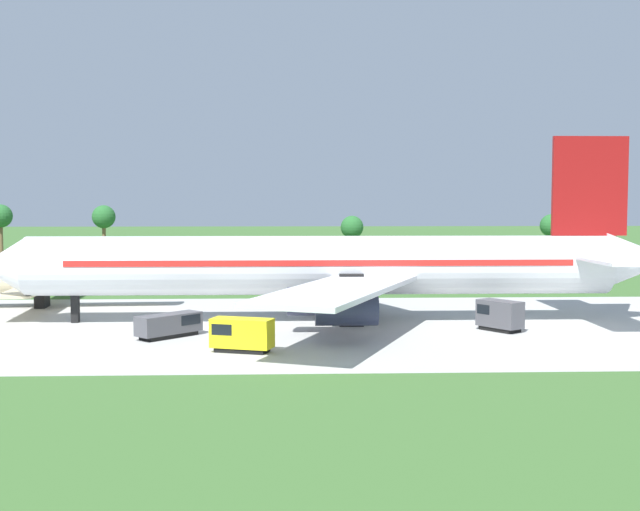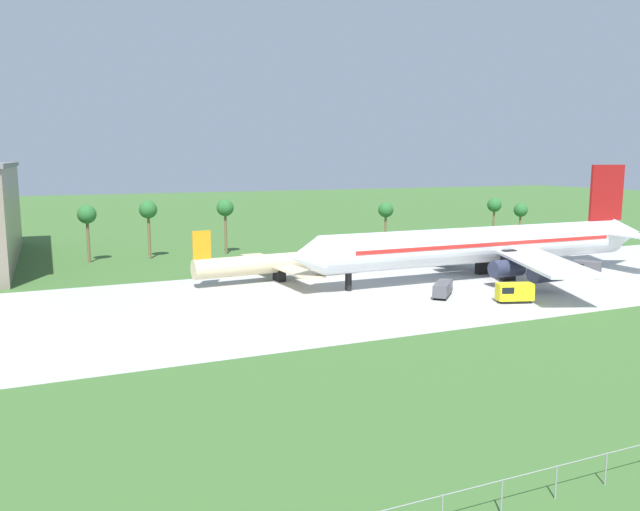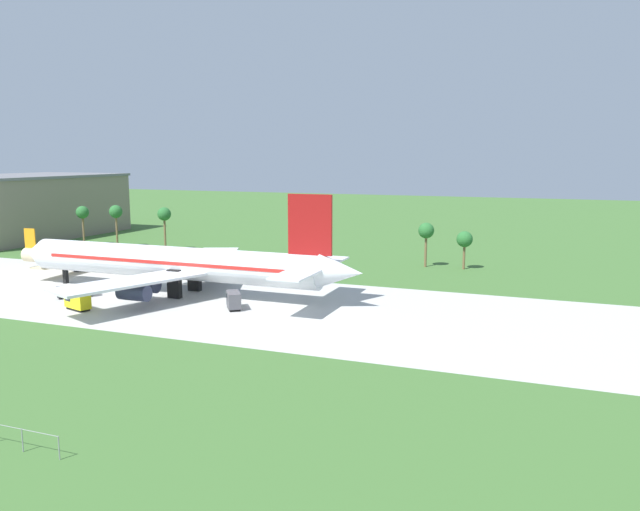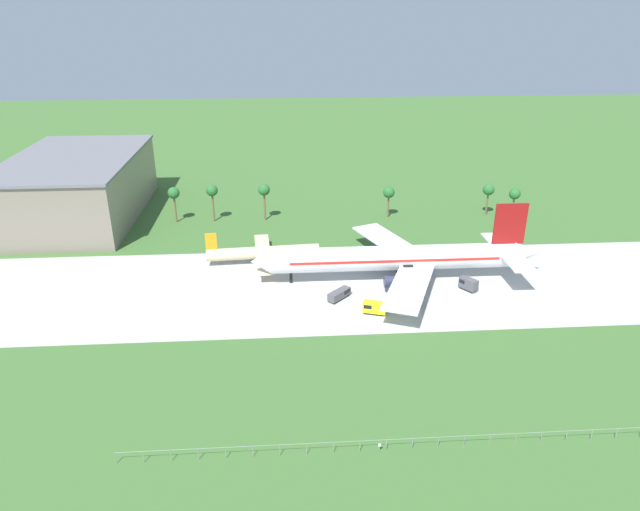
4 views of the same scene
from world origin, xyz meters
The scene contains 9 objects.
ground_plane centered at (0.00, 0.00, 0.00)m, with size 600.00×600.00×0.00m, color #3D662D.
taxiway_strip centered at (0.00, 0.00, 0.01)m, with size 320.00×44.00×0.02m.
jet_airliner centered at (13.40, 2.93, 5.70)m, with size 71.37×52.40×18.93m.
regional_aircraft centered at (-20.14, 14.73, 2.97)m, with size 29.08×26.23×9.02m.
baggage_tug centered at (28.45, -3.78, 1.55)m, with size 4.14×4.67×2.91m.
fuel_truck centered at (-2.13, -6.15, 1.17)m, with size 5.78×5.89×2.15m.
catering_van centered at (4.57, -13.48, 1.48)m, with size 5.38×3.44×2.77m.
terminal_building centered at (-78.52, 54.82, 9.64)m, with size 36.72×61.20×19.25m.
palm_tree_row centered at (3.69, 47.24, 8.51)m, with size 110.09×3.60×11.75m.
Camera 3 is at (77.89, -92.88, 25.24)m, focal length 35.00 mm.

